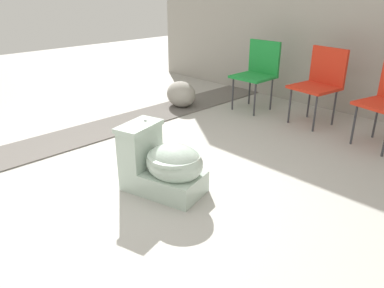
% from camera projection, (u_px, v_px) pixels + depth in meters
% --- Properties ---
extents(ground_plane, '(14.00, 14.00, 0.00)m').
position_uv_depth(ground_plane, '(124.00, 193.00, 2.85)').
color(ground_plane, '#A8A59E').
extents(gravel_strip, '(0.56, 8.00, 0.01)m').
position_uv_depth(gravel_strip, '(94.00, 132.00, 4.01)').
color(gravel_strip, '#605B56').
rests_on(gravel_strip, ground).
extents(toilet, '(0.70, 0.52, 0.52)m').
position_uv_depth(toilet, '(164.00, 165.00, 2.79)').
color(toilet, '#B2C6B7').
rests_on(toilet, ground).
extents(folding_chair_left, '(0.44, 0.44, 0.83)m').
position_uv_depth(folding_chair_left, '(259.00, 68.00, 4.60)').
color(folding_chair_left, '#1E8C38').
rests_on(folding_chair_left, ground).
extents(folding_chair_middle, '(0.50, 0.50, 0.83)m').
position_uv_depth(folding_chair_middle, '(321.00, 78.00, 4.11)').
color(folding_chair_middle, red).
rests_on(folding_chair_middle, ground).
extents(boulder_near, '(0.50, 0.43, 0.33)m').
position_uv_depth(boulder_near, '(181.00, 94.00, 4.80)').
color(boulder_near, gray).
rests_on(boulder_near, ground).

